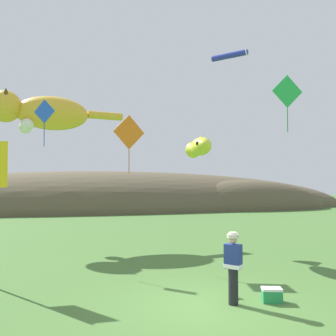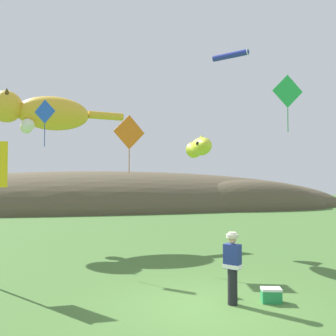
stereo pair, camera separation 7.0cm
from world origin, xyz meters
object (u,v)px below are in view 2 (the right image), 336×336
at_px(kite_spool, 233,294).
at_px(kite_diamond_green, 288,92).
at_px(kite_tube_streamer, 231,55).
at_px(kite_diamond_orange, 129,133).
at_px(kite_diamond_blue, 45,112).
at_px(festival_attendant, 232,266).
at_px(picnic_cooler, 271,295).
at_px(kite_giant_cat, 44,113).
at_px(kite_fish_windsock, 200,147).

bearing_deg(kite_spool, kite_diamond_green, 40.54).
relative_size(kite_tube_streamer, kite_diamond_orange, 0.92).
height_order(kite_diamond_green, kite_diamond_blue, kite_diamond_green).
bearing_deg(festival_attendant, kite_diamond_green, 43.01).
relative_size(kite_diamond_orange, kite_diamond_green, 1.05).
relative_size(picnic_cooler, kite_tube_streamer, 0.28).
xyz_separation_m(kite_diamond_orange, kite_diamond_blue, (-3.18, 1.14, 0.85)).
relative_size(kite_diamond_green, kite_diamond_blue, 1.15).
relative_size(kite_tube_streamer, kite_diamond_green, 0.96).
xyz_separation_m(kite_giant_cat, kite_tube_streamer, (10.95, 1.62, 4.39)).
distance_m(kite_spool, kite_diamond_green, 7.80).
xyz_separation_m(kite_diamond_green, kite_diamond_blue, (-8.74, 3.20, -0.58)).
relative_size(festival_attendant, picnic_cooler, 3.15).
height_order(kite_giant_cat, kite_tube_streamer, kite_tube_streamer).
bearing_deg(kite_spool, kite_diamond_blue, 129.51).
height_order(festival_attendant, kite_giant_cat, kite_giant_cat).
distance_m(festival_attendant, kite_diamond_blue, 9.63).
bearing_deg(kite_tube_streamer, kite_spool, -113.73).
distance_m(festival_attendant, picnic_cooler, 1.27).
height_order(festival_attendant, kite_spool, festival_attendant).
xyz_separation_m(kite_giant_cat, kite_fish_windsock, (6.71, -4.70, -1.99)).
xyz_separation_m(kite_fish_windsock, kite_diamond_orange, (-3.15, -0.87, 0.41)).
distance_m(kite_fish_windsock, kite_diamond_blue, 6.45).
bearing_deg(kite_spool, kite_giant_cat, 117.41).
xyz_separation_m(kite_tube_streamer, kite_diamond_orange, (-7.39, -7.19, -5.97)).
height_order(festival_attendant, kite_fish_windsock, kite_fish_windsock).
xyz_separation_m(kite_spool, kite_giant_cat, (-5.54, 10.69, 6.38)).
relative_size(picnic_cooler, kite_giant_cat, 0.09).
distance_m(picnic_cooler, kite_diamond_orange, 7.88).
xyz_separation_m(kite_spool, picnic_cooler, (0.80, -0.55, 0.08)).
bearing_deg(kite_diamond_green, picnic_cooler, -127.56).
bearing_deg(picnic_cooler, festival_attendant, 175.51).
distance_m(festival_attendant, kite_diamond_green, 7.46).
bearing_deg(kite_diamond_blue, kite_tube_streamer, 29.80).
distance_m(kite_fish_windsock, kite_diamond_green, 4.21).
bearing_deg(kite_diamond_green, kite_diamond_orange, 159.68).
xyz_separation_m(kite_diamond_orange, kite_diamond_green, (5.56, -2.06, 1.43)).
xyz_separation_m(kite_giant_cat, kite_diamond_blue, (0.38, -4.43, -0.73)).
xyz_separation_m(festival_attendant, kite_tube_streamer, (5.62, 12.78, 9.91)).
distance_m(festival_attendant, kite_giant_cat, 13.54).
bearing_deg(kite_diamond_blue, festival_attendant, -53.65).
relative_size(kite_giant_cat, kite_diamond_blue, 3.58).
relative_size(festival_attendant, kite_tube_streamer, 0.87).
bearing_deg(picnic_cooler, kite_tube_streamer, 70.28).
xyz_separation_m(festival_attendant, kite_diamond_orange, (-1.77, 5.59, 3.94)).
bearing_deg(kite_diamond_orange, kite_fish_windsock, 15.47).
distance_m(kite_spool, kite_giant_cat, 13.62).
relative_size(kite_spool, kite_diamond_orange, 0.09).
relative_size(picnic_cooler, kite_fish_windsock, 0.20).
bearing_deg(kite_diamond_green, kite_fish_windsock, 129.46).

